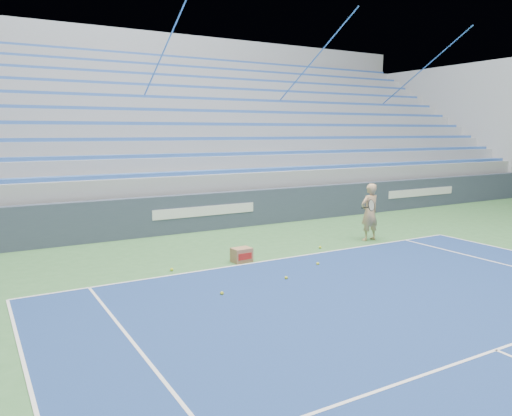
# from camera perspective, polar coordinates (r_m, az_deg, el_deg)

# --- Properties ---
(sponsor_barrier) EXTENTS (30.00, 0.32, 1.10)m
(sponsor_barrier) POSITION_cam_1_polar(r_m,az_deg,el_deg) (14.75, -6.04, -0.45)
(sponsor_barrier) COLOR #353F51
(sponsor_barrier) RESTS_ON ground
(bleachers) EXTENTS (31.00, 9.15, 7.30)m
(bleachers) POSITION_cam_1_polar(r_m,az_deg,el_deg) (19.93, -12.92, 6.98)
(bleachers) COLOR #989BA0
(bleachers) RESTS_ON ground
(tennis_player) EXTENTS (0.89, 0.81, 1.53)m
(tennis_player) POSITION_cam_1_polar(r_m,az_deg,el_deg) (13.61, 12.85, -0.45)
(tennis_player) COLOR tan
(tennis_player) RESTS_ON ground
(ball_box) EXTENTS (0.44, 0.35, 0.32)m
(ball_box) POSITION_cam_1_polar(r_m,az_deg,el_deg) (11.20, -1.65, -5.38)
(ball_box) COLOR #9A6E4A
(ball_box) RESTS_ON ground
(tennis_ball_0) EXTENTS (0.07, 0.07, 0.07)m
(tennis_ball_0) POSITION_cam_1_polar(r_m,az_deg,el_deg) (9.05, -3.92, -9.70)
(tennis_ball_0) COLOR #C3D22B
(tennis_ball_0) RESTS_ON ground
(tennis_ball_1) EXTENTS (0.07, 0.07, 0.07)m
(tennis_ball_1) POSITION_cam_1_polar(r_m,az_deg,el_deg) (12.58, 7.34, -4.47)
(tennis_ball_1) COLOR #C3D22B
(tennis_ball_1) RESTS_ON ground
(tennis_ball_2) EXTENTS (0.07, 0.07, 0.07)m
(tennis_ball_2) POSITION_cam_1_polar(r_m,az_deg,el_deg) (9.95, 3.47, -7.97)
(tennis_ball_2) COLOR #C3D22B
(tennis_ball_2) RESTS_ON ground
(tennis_ball_3) EXTENTS (0.07, 0.07, 0.07)m
(tennis_ball_3) POSITION_cam_1_polar(r_m,az_deg,el_deg) (10.66, -9.60, -6.94)
(tennis_ball_3) COLOR #C3D22B
(tennis_ball_3) RESTS_ON ground
(tennis_ball_4) EXTENTS (0.07, 0.07, 0.07)m
(tennis_ball_4) POSITION_cam_1_polar(r_m,az_deg,el_deg) (11.04, 7.07, -6.34)
(tennis_ball_4) COLOR #C3D22B
(tennis_ball_4) RESTS_ON ground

